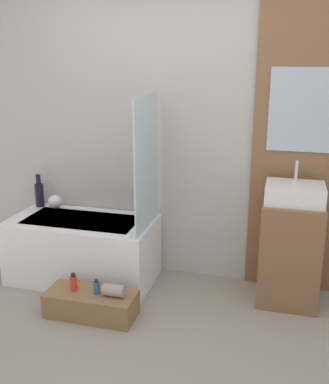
{
  "coord_description": "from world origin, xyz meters",
  "views": [
    {
      "loc": [
        0.82,
        -2.08,
        1.86
      ],
      "look_at": [
        0.06,
        0.72,
        1.0
      ],
      "focal_mm": 42.0,
      "sensor_mm": 36.0,
      "label": 1
    }
  ],
  "objects_px": {
    "bottle_soap_primary": "(74,283)",
    "bottle_soap_secondary": "(97,287)",
    "bathtub": "(83,249)",
    "sink": "(295,193)",
    "vase_round_light": "(55,202)",
    "wooden_step_bench": "(91,304)",
    "vase_tall_dark": "(39,193)"
  },
  "relations": [
    {
      "from": "bottle_soap_primary",
      "to": "vase_tall_dark",
      "type": "bearing_deg",
      "value": 131.98
    },
    {
      "from": "bathtub",
      "to": "wooden_step_bench",
      "type": "relative_size",
      "value": 1.82
    },
    {
      "from": "bottle_soap_primary",
      "to": "bottle_soap_secondary",
      "type": "xyz_separation_m",
      "value": [
        0.19,
        -0.0,
        -0.01
      ]
    },
    {
      "from": "vase_round_light",
      "to": "bottle_soap_secondary",
      "type": "height_order",
      "value": "vase_round_light"
    },
    {
      "from": "sink",
      "to": "bathtub",
      "type": "bearing_deg",
      "value": -177.28
    },
    {
      "from": "sink",
      "to": "vase_round_light",
      "type": "relative_size",
      "value": 3.44
    },
    {
      "from": "wooden_step_bench",
      "to": "bottle_soap_secondary",
      "type": "distance_m",
      "value": 0.15
    },
    {
      "from": "wooden_step_bench",
      "to": "sink",
      "type": "distance_m",
      "value": 1.74
    },
    {
      "from": "bathtub",
      "to": "sink",
      "type": "height_order",
      "value": "sink"
    },
    {
      "from": "bathtub",
      "to": "bottle_soap_primary",
      "type": "relative_size",
      "value": 8.91
    },
    {
      "from": "wooden_step_bench",
      "to": "vase_round_light",
      "type": "xyz_separation_m",
      "value": [
        -0.67,
        0.76,
        0.51
      ]
    },
    {
      "from": "vase_tall_dark",
      "to": "vase_round_light",
      "type": "height_order",
      "value": "vase_tall_dark"
    },
    {
      "from": "bathtub",
      "to": "wooden_step_bench",
      "type": "xyz_separation_m",
      "value": [
        0.31,
        -0.55,
        -0.18
      ]
    },
    {
      "from": "bathtub",
      "to": "wooden_step_bench",
      "type": "distance_m",
      "value": 0.65
    },
    {
      "from": "bathtub",
      "to": "vase_round_light",
      "type": "relative_size",
      "value": 9.84
    },
    {
      "from": "vase_tall_dark",
      "to": "vase_round_light",
      "type": "distance_m",
      "value": 0.18
    },
    {
      "from": "vase_tall_dark",
      "to": "bottle_soap_secondary",
      "type": "xyz_separation_m",
      "value": [
        0.89,
        -0.78,
        -0.43
      ]
    },
    {
      "from": "bottle_soap_primary",
      "to": "bottle_soap_secondary",
      "type": "height_order",
      "value": "bottle_soap_primary"
    },
    {
      "from": "bathtub",
      "to": "vase_tall_dark",
      "type": "bearing_deg",
      "value": 156.02
    },
    {
      "from": "vase_round_light",
      "to": "bathtub",
      "type": "bearing_deg",
      "value": -30.22
    },
    {
      "from": "sink",
      "to": "bottle_soap_secondary",
      "type": "height_order",
      "value": "sink"
    },
    {
      "from": "vase_round_light",
      "to": "bottle_soap_secondary",
      "type": "distance_m",
      "value": 1.11
    },
    {
      "from": "bathtub",
      "to": "bottle_soap_secondary",
      "type": "distance_m",
      "value": 0.65
    },
    {
      "from": "sink",
      "to": "vase_tall_dark",
      "type": "distance_m",
      "value": 2.27
    },
    {
      "from": "bathtub",
      "to": "sink",
      "type": "bearing_deg",
      "value": 2.72
    },
    {
      "from": "bathtub",
      "to": "bottle_soap_primary",
      "type": "xyz_separation_m",
      "value": [
        0.17,
        -0.55,
        -0.02
      ]
    },
    {
      "from": "wooden_step_bench",
      "to": "bottle_soap_primary",
      "type": "xyz_separation_m",
      "value": [
        -0.14,
        0.0,
        0.16
      ]
    },
    {
      "from": "vase_tall_dark",
      "to": "vase_round_light",
      "type": "xyz_separation_m",
      "value": [
        0.17,
        -0.02,
        -0.06
      ]
    },
    {
      "from": "bathtub",
      "to": "wooden_step_bench",
      "type": "height_order",
      "value": "bathtub"
    },
    {
      "from": "bathtub",
      "to": "bottle_soap_secondary",
      "type": "relative_size",
      "value": 10.86
    },
    {
      "from": "sink",
      "to": "bottle_soap_secondary",
      "type": "distance_m",
      "value": 1.64
    },
    {
      "from": "wooden_step_bench",
      "to": "vase_tall_dark",
      "type": "distance_m",
      "value": 1.28
    }
  ]
}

